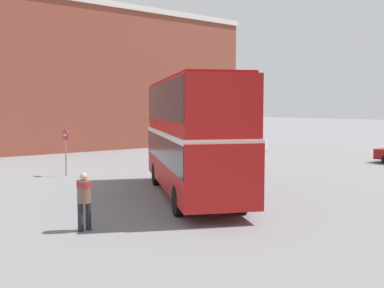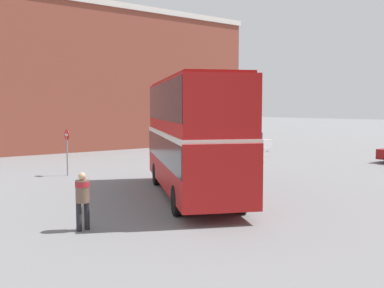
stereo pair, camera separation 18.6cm
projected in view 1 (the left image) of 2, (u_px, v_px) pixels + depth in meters
ground_plane at (199, 196)px, 18.96m from camera, size 240.00×240.00×0.00m
building_row_left at (85, 79)px, 41.73m from camera, size 8.67×30.89×12.82m
double_decker_bus at (192, 130)px, 18.69m from camera, size 10.28×6.84×4.90m
pedestrian_foreground at (84, 195)px, 13.51m from camera, size 0.47×0.47×1.78m
parked_car_kerb_far at (236, 149)px, 31.91m from camera, size 4.15×2.08×1.49m
parked_car_side_street at (243, 141)px, 39.03m from camera, size 4.59×2.64×1.58m
no_entry_sign at (66, 145)px, 24.42m from camera, size 0.59×0.08×2.54m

